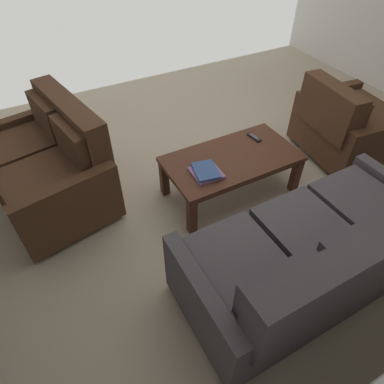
{
  "coord_description": "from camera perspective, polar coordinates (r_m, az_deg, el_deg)",
  "views": [
    {
      "loc": [
        1.53,
        2.19,
        2.22
      ],
      "look_at": [
        0.76,
        0.76,
        0.69
      ],
      "focal_mm": 31.37,
      "sensor_mm": 36.0,
      "label": 1
    }
  ],
  "objects": [
    {
      "name": "book_stack",
      "position": [
        2.79,
        2.4,
        3.44
      ],
      "size": [
        0.25,
        0.28,
        0.05
      ],
      "color": "#996699",
      "rests_on": "coffee_table"
    },
    {
      "name": "sofa_main",
      "position": [
        2.43,
        20.47,
        -10.21
      ],
      "size": [
        1.81,
        0.87,
        0.87
      ],
      "color": "black",
      "rests_on": "ground"
    },
    {
      "name": "tv_remote",
      "position": [
        3.27,
        10.52,
        9.14
      ],
      "size": [
        0.06,
        0.16,
        0.02
      ],
      "color": "black",
      "rests_on": "coffee_table"
    },
    {
      "name": "loveseat_near",
      "position": [
        3.19,
        -23.05,
        4.19
      ],
      "size": [
        1.06,
        1.41,
        0.91
      ],
      "color": "black",
      "rests_on": "ground"
    },
    {
      "name": "armchair_side",
      "position": [
        3.84,
        24.63,
        10.21
      ],
      "size": [
        0.92,
        1.0,
        0.85
      ],
      "color": "black",
      "rests_on": "ground"
    },
    {
      "name": "coffee_table",
      "position": [
        3.04,
        6.74,
        4.99
      ],
      "size": [
        1.19,
        0.64,
        0.41
      ],
      "color": "#4C2819",
      "rests_on": "ground"
    },
    {
      "name": "ground_plane",
      "position": [
        3.48,
        5.22,
        3.36
      ],
      "size": [
        5.98,
        4.88,
        0.01
      ],
      "primitive_type": "cube",
      "color": "#B7A88E"
    }
  ]
}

